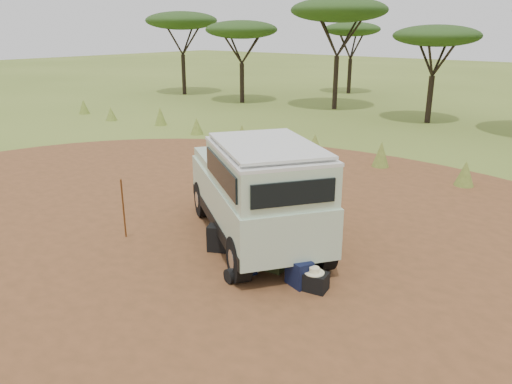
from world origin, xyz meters
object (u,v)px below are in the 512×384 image
Objects in this scene: walking_staff at (123,209)px; hard_case at (314,281)px; duffel_navy at (299,273)px; backpack_navy at (244,259)px; backpack_black at (218,238)px; safari_vehicle at (257,193)px; backpack_olive at (275,260)px.

hard_case is at bearing -43.95° from walking_staff.
duffel_navy is (4.24, 0.84, -0.53)m from walking_staff.
backpack_navy is at bearing -148.54° from duffel_navy.
backpack_navy is (1.14, -0.43, 0.00)m from backpack_black.
hard_case is at bearing 8.78° from safari_vehicle.
safari_vehicle is 8.85× the size of backpack_navy.
safari_vehicle is 2.65m from hard_case.
backpack_olive is 0.72m from duffel_navy.
walking_staff is 4.35m from duffel_navy.
backpack_navy is 1.16m from duffel_navy.
walking_staff is at bearing 177.84° from backpack_black.
walking_staff is 3.41× the size of backpack_olive.
backpack_black is 2.58m from hard_case.
walking_staff reaches higher than hard_case.
backpack_olive is (1.20, -0.91, -0.94)m from safari_vehicle.
backpack_olive is at bearing -27.78° from backpack_black.
backpack_olive is 1.03m from hard_case.
backpack_olive is 0.93× the size of duffel_navy.
safari_vehicle reaches higher than hard_case.
duffel_navy is at bearing 24.92° from backpack_navy.
safari_vehicle is 3.20× the size of walking_staff.
safari_vehicle is 1.33m from backpack_black.
walking_staff is 3.17× the size of duffel_navy.
backpack_navy is 0.62m from backpack_olive.
backpack_black is 1.21× the size of backpack_olive.
hard_case is (1.44, 0.32, -0.12)m from backpack_navy.
backpack_olive is (1.56, 0.02, -0.05)m from backpack_black.
hard_case is at bearing -30.96° from backpack_black.
duffel_navy is at bearing -31.95° from backpack_black.
safari_vehicle is 10.49× the size of hard_case.
safari_vehicle is at bearing 130.38° from backpack_navy.
walking_staff is (-2.34, -1.90, -0.40)m from safari_vehicle.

